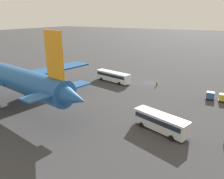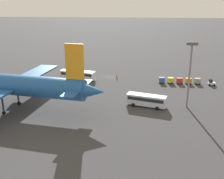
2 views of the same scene
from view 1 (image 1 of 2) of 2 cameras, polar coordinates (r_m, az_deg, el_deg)
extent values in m
plane|color=#38383A|center=(71.53, 9.85, 1.74)|extent=(600.00, 600.00, 0.00)
cylinder|color=#1E5193|center=(59.20, -26.35, 3.49)|extent=(46.13, 12.38, 5.36)
cone|color=#1E5193|center=(39.00, -10.61, -1.97)|extent=(7.63, 5.84, 4.82)
cube|color=#1E5193|center=(63.86, -14.68, 5.21)|extent=(9.15, 21.76, 0.44)
cube|color=orange|center=(40.19, -14.88, 8.64)|extent=(4.59, 1.06, 8.57)
cube|color=#1E5193|center=(41.38, -13.77, -0.20)|extent=(5.32, 14.26, 0.28)
cylinder|color=#38383D|center=(63.63, -17.57, 3.32)|extent=(5.89, 3.76, 2.95)
cylinder|color=#38383D|center=(59.97, -21.78, -0.53)|extent=(0.50, 0.50, 4.29)
cylinder|color=black|center=(60.51, -21.59, -2.05)|extent=(0.97, 0.63, 0.90)
cube|color=white|center=(71.13, 0.23, 3.49)|extent=(12.84, 5.23, 2.84)
cube|color=#192333|center=(71.01, 0.23, 3.88)|extent=(11.86, 5.06, 0.91)
cylinder|color=black|center=(73.06, -2.80, 2.76)|extent=(1.04, 0.50, 1.00)
cylinder|color=black|center=(75.04, -1.27, 3.21)|extent=(1.04, 0.50, 1.00)
cylinder|color=black|center=(68.04, 1.88, 1.57)|extent=(1.04, 0.50, 1.00)
cylinder|color=black|center=(70.16, 3.38, 2.08)|extent=(1.04, 0.50, 1.00)
cube|color=silver|center=(41.83, 12.53, -8.24)|extent=(11.03, 5.69, 2.87)
cube|color=#192333|center=(41.61, 12.58, -7.62)|extent=(10.23, 5.49, 0.92)
cylinder|color=black|center=(43.16, 7.65, -9.12)|extent=(1.04, 0.58, 1.00)
cylinder|color=black|center=(45.18, 9.97, -7.91)|extent=(1.04, 0.58, 1.00)
cylinder|color=black|center=(39.89, 15.17, -12.14)|extent=(1.04, 0.58, 1.00)
cylinder|color=black|center=(42.07, 17.28, -10.64)|extent=(1.04, 0.58, 1.00)
cylinder|color=#1E1E2D|center=(68.95, 11.63, 1.35)|extent=(0.32, 0.32, 0.85)
cylinder|color=orange|center=(68.74, 11.67, 1.95)|extent=(0.38, 0.38, 0.65)
sphere|color=tan|center=(68.61, 11.70, 2.30)|extent=(0.24, 0.24, 0.24)
cube|color=#38383D|center=(61.37, 26.95, -2.56)|extent=(2.08, 1.79, 0.10)
cube|color=gold|center=(61.10, 27.06, -1.81)|extent=(1.98, 1.70, 1.60)
cylinder|color=black|center=(60.83, 26.19, -2.85)|extent=(0.37, 0.14, 0.36)
cylinder|color=black|center=(62.04, 26.23, -2.46)|extent=(0.37, 0.14, 0.36)
cube|color=#38383D|center=(61.61, 24.19, -2.07)|extent=(2.08, 1.79, 0.10)
cube|color=#33569E|center=(61.33, 24.30, -1.33)|extent=(1.98, 1.70, 1.60)
cylinder|color=black|center=(61.10, 23.42, -2.36)|extent=(0.37, 0.14, 0.36)
cylinder|color=black|center=(62.31, 23.51, -1.98)|extent=(0.37, 0.14, 0.36)
cylinder|color=black|center=(61.07, 24.83, -2.57)|extent=(0.37, 0.14, 0.36)
cylinder|color=black|center=(62.27, 24.90, -2.19)|extent=(0.37, 0.14, 0.36)
camera|label=2|loc=(39.10, -130.30, 0.17)|focal=45.00mm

